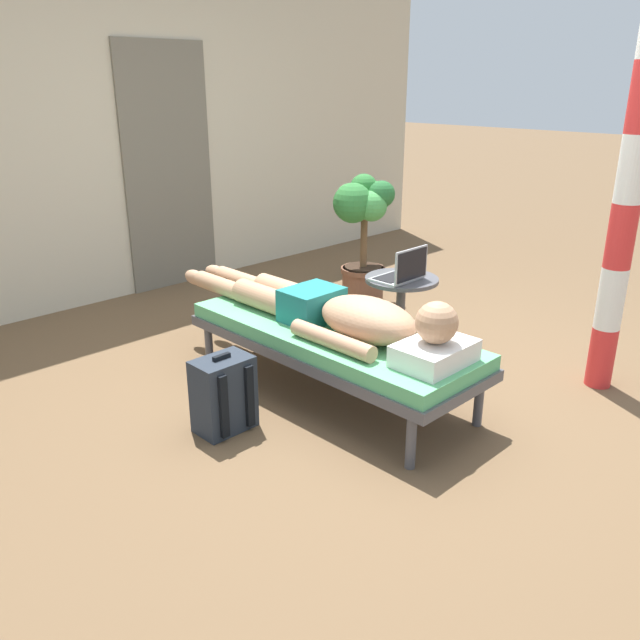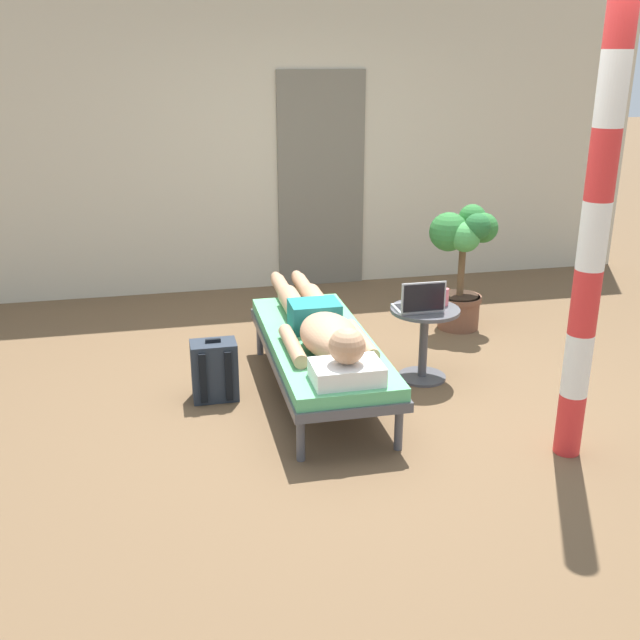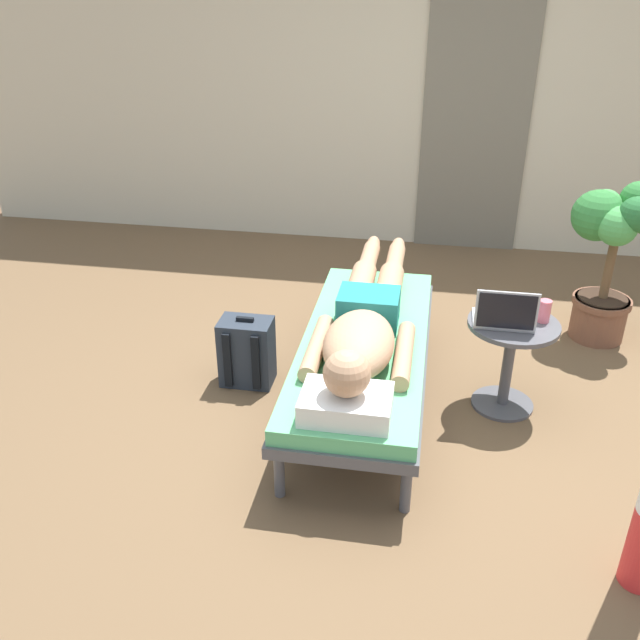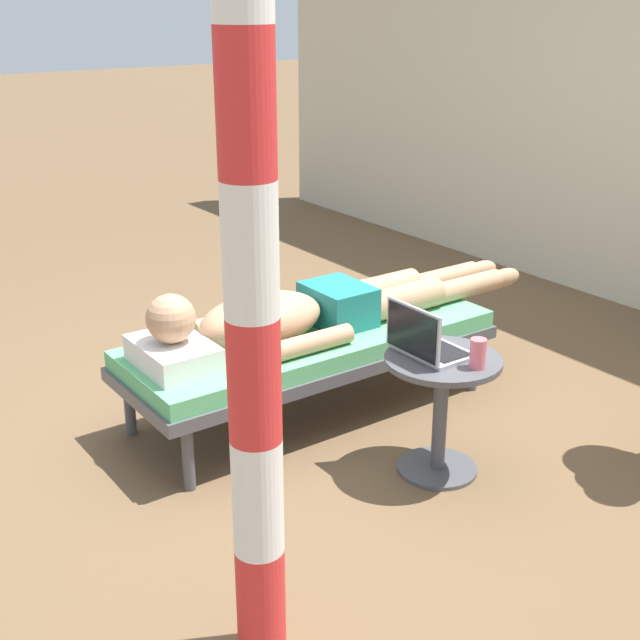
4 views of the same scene
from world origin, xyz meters
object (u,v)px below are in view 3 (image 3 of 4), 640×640
drink_glass (544,311)px  backpack (247,352)px  person_reclining (364,324)px  laptop (504,316)px  potted_plant (613,246)px  side_table (510,350)px  lounge_chair (364,350)px

drink_glass → backpack: bearing=-178.5°
drink_glass → person_reclining: bearing=-168.7°
laptop → backpack: laptop is taller
backpack → potted_plant: potted_plant is taller
person_reclining → side_table: (0.77, 0.15, -0.16)m
lounge_chair → laptop: (0.71, 0.07, 0.24)m
person_reclining → potted_plant: size_ratio=2.13×
laptop → potted_plant: (0.70, 0.97, 0.06)m
side_table → person_reclining: bearing=-169.3°
laptop → drink_glass: 0.23m
potted_plant → side_table: bearing=-125.2°
side_table → drink_glass: (0.15, 0.04, 0.23)m
backpack → lounge_chair: bearing=-9.4°
drink_glass → laptop: bearing=-156.8°
lounge_chair → person_reclining: person_reclining is taller
side_table → backpack: size_ratio=1.23×
lounge_chair → drink_glass: size_ratio=14.95×
drink_glass → potted_plant: 1.01m
person_reclining → drink_glass: (0.92, 0.18, 0.07)m
side_table → drink_glass: size_ratio=4.31×
side_table → backpack: bearing=-179.9°
person_reclining → potted_plant: (1.42, 1.06, 0.12)m
person_reclining → drink_glass: bearing=11.3°
lounge_chair → potted_plant: size_ratio=1.78×
lounge_chair → side_table: bearing=8.7°
laptop → lounge_chair: bearing=-174.6°
laptop → potted_plant: 1.20m
laptop → backpack: size_ratio=0.73×
lounge_chair → backpack: bearing=170.6°
lounge_chair → backpack: size_ratio=4.28×
drink_glass → side_table: bearing=-165.6°
laptop → drink_glass: bearing=23.2°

